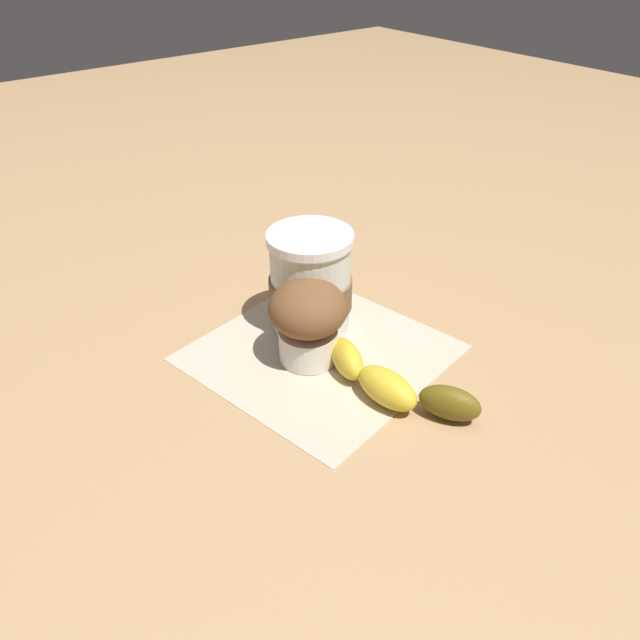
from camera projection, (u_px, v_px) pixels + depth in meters
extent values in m
plane|color=tan|center=(320.00, 353.00, 0.70)|extent=(3.00, 3.00, 0.00)
cube|color=beige|center=(320.00, 352.00, 0.70)|extent=(0.28, 0.28, 0.00)
cylinder|color=silver|center=(310.00, 285.00, 0.71)|extent=(0.09, 0.09, 0.11)
cylinder|color=white|center=(310.00, 238.00, 0.67)|extent=(0.10, 0.10, 0.01)
cylinder|color=brown|center=(311.00, 292.00, 0.71)|extent=(0.10, 0.10, 0.04)
cylinder|color=white|center=(309.00, 344.00, 0.68)|extent=(0.06, 0.06, 0.04)
ellipsoid|color=brown|center=(308.00, 308.00, 0.65)|extent=(0.08, 0.08, 0.06)
ellipsoid|color=gold|center=(346.00, 359.00, 0.66)|extent=(0.07, 0.05, 0.04)
ellipsoid|color=gold|center=(389.00, 387.00, 0.62)|extent=(0.07, 0.04, 0.04)
ellipsoid|color=brown|center=(450.00, 403.00, 0.60)|extent=(0.07, 0.05, 0.04)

